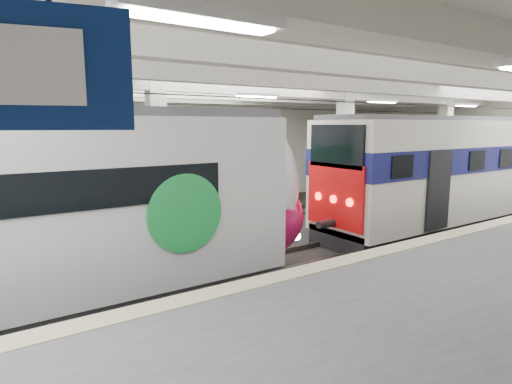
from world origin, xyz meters
TOP-DOWN VIEW (x-y plane):
  - station_hall at (0.00, -1.74)m, footprint 36.00×24.00m
  - modern_emu at (-6.35, -0.00)m, footprint 13.51×2.79m
  - older_rer at (8.02, 0.00)m, footprint 13.02×2.87m
  - far_train at (-6.98, 5.50)m, footprint 13.26×3.05m

SIDE VIEW (x-z plane):
  - modern_emu at x=-6.35m, z-range -0.03..4.34m
  - far_train at x=-6.98m, z-range 0.07..4.32m
  - older_rer at x=8.02m, z-range 0.11..4.42m
  - station_hall at x=0.00m, z-range 0.37..6.12m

